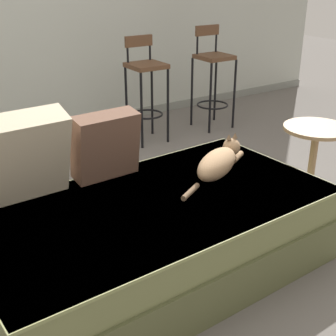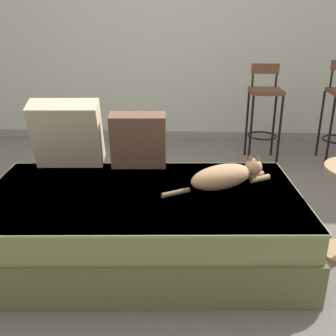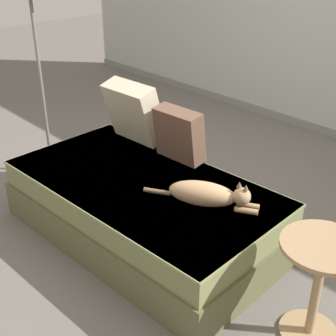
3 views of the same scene
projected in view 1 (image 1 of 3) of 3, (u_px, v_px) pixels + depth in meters
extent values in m
plane|color=#66605B|center=(122.00, 239.00, 2.94)|extent=(16.00, 16.00, 0.00)
cube|color=gray|center=(17.00, 135.00, 4.60)|extent=(8.00, 0.02, 0.09)
cube|color=brown|center=(155.00, 252.00, 2.58)|extent=(1.97, 1.13, 0.26)
cube|color=olive|center=(155.00, 217.00, 2.49)|extent=(1.93, 1.09, 0.18)
cube|color=#868C57|center=(155.00, 203.00, 2.46)|extent=(1.95, 1.10, 0.02)
cube|color=beige|center=(22.00, 157.00, 2.38)|extent=(0.47, 0.31, 0.49)
cube|color=brown|center=(106.00, 145.00, 2.66)|extent=(0.39, 0.20, 0.39)
ellipsoid|color=tan|center=(217.00, 164.00, 2.73)|extent=(0.45, 0.36, 0.15)
sphere|color=tan|center=(231.00, 147.00, 2.92)|extent=(0.11, 0.11, 0.11)
cone|color=brown|center=(229.00, 137.00, 2.87)|extent=(0.03, 0.03, 0.04)
cone|color=brown|center=(235.00, 135.00, 2.90)|extent=(0.03, 0.03, 0.04)
cylinder|color=tan|center=(237.00, 157.00, 2.96)|extent=(0.14, 0.10, 0.04)
cylinder|color=tan|center=(228.00, 155.00, 2.99)|extent=(0.14, 0.10, 0.04)
cylinder|color=brown|center=(191.00, 192.00, 2.52)|extent=(0.17, 0.11, 0.03)
cylinder|color=black|center=(142.00, 111.00, 4.26)|extent=(0.02, 0.02, 0.71)
cylinder|color=black|center=(168.00, 106.00, 4.40)|extent=(0.02, 0.02, 0.71)
cylinder|color=black|center=(127.00, 104.00, 4.48)|extent=(0.02, 0.02, 0.71)
cylinder|color=black|center=(152.00, 100.00, 4.62)|extent=(0.02, 0.02, 0.71)
torus|color=black|center=(147.00, 114.00, 4.48)|extent=(0.30, 0.30, 0.02)
cube|color=brown|center=(146.00, 66.00, 4.29)|extent=(0.32, 0.32, 0.04)
cylinder|color=black|center=(128.00, 55.00, 4.29)|extent=(0.02, 0.02, 0.22)
cylinder|color=black|center=(150.00, 52.00, 4.41)|extent=(0.02, 0.02, 0.22)
cube|color=brown|center=(139.00, 41.00, 4.31)|extent=(0.28, 0.03, 0.10)
cylinder|color=black|center=(210.00, 99.00, 4.64)|extent=(0.02, 0.02, 0.71)
cylinder|color=black|center=(234.00, 95.00, 4.80)|extent=(0.02, 0.02, 0.71)
cylinder|color=black|center=(192.00, 92.00, 4.88)|extent=(0.02, 0.02, 0.71)
cylinder|color=black|center=(215.00, 88.00, 5.04)|extent=(0.02, 0.02, 0.71)
torus|color=black|center=(212.00, 105.00, 4.89)|extent=(0.33, 0.33, 0.02)
cube|color=brown|center=(214.00, 57.00, 4.69)|extent=(0.32, 0.32, 0.04)
cylinder|color=black|center=(197.00, 45.00, 4.69)|extent=(0.02, 0.02, 0.26)
cylinder|color=black|center=(216.00, 43.00, 4.81)|extent=(0.02, 0.02, 0.26)
cube|color=brown|center=(207.00, 30.00, 4.69)|extent=(0.28, 0.03, 0.10)
cylinder|color=tan|center=(311.00, 170.00, 3.23)|extent=(0.05, 0.05, 0.57)
cylinder|color=tan|center=(306.00, 205.00, 3.34)|extent=(0.32, 0.32, 0.02)
cylinder|color=tan|center=(317.00, 128.00, 3.11)|extent=(0.44, 0.44, 0.02)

